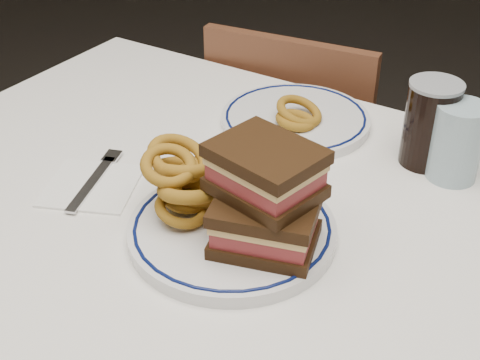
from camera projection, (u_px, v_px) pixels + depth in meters
The scene contains 11 objects.
dining_table at pixel (252, 273), 1.02m from camera, with size 1.27×0.87×0.75m.
chair_far at pixel (299, 170), 1.63m from camera, with size 0.42×0.42×0.82m.
main_plate at pixel (232, 229), 0.92m from camera, with size 0.29×0.29×0.02m.
reuben_sandwich at pixel (265, 198), 0.85m from camera, with size 0.16×0.15×0.14m.
onion_rings_main at pixel (186, 181), 0.93m from camera, with size 0.14×0.13×0.13m.
ketchup_ramekin at pixel (252, 186), 0.96m from camera, with size 0.06×0.06×0.03m.
beer_mug at pixel (432, 123), 1.05m from camera, with size 0.13×0.08×0.14m.
water_glass at pixel (457, 142), 1.02m from camera, with size 0.08×0.08×0.12m, color #90ACBA.
far_plate at pixel (295, 119), 1.19m from camera, with size 0.26×0.26×0.02m.
onion_rings_far at pixel (298, 115), 1.16m from camera, with size 0.09×0.10×0.05m.
napkin_fork at pixel (93, 184), 1.03m from camera, with size 0.18×0.19×0.01m.
Camera 1 is at (0.40, -0.66, 1.32)m, focal length 50.00 mm.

